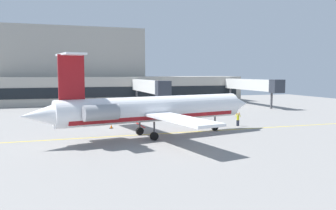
{
  "coord_description": "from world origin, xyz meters",
  "views": [
    {
      "loc": [
        -15.73,
        -38.32,
        7.26
      ],
      "look_at": [
        -1.49,
        4.92,
        3.0
      ],
      "focal_mm": 36.69,
      "sensor_mm": 36.0,
      "label": 1
    }
  ],
  "objects": [
    {
      "name": "safety_cone_alpha",
      "position": [
        -8.87,
        6.37,
        0.25
      ],
      "size": [
        0.47,
        0.47,
        0.55
      ],
      "color": "orange",
      "rests_on": "ground"
    },
    {
      "name": "fuel_tank",
      "position": [
        10.52,
        27.52,
        1.43
      ],
      "size": [
        8.14,
        2.86,
        2.54
      ],
      "color": "white",
      "rests_on": "ground"
    },
    {
      "name": "jet_bridge_west",
      "position": [
        2.0,
        27.83,
        4.55
      ],
      "size": [
        2.4,
        22.82,
        5.92
      ],
      "color": "silver",
      "rests_on": "ground"
    },
    {
      "name": "marshaller",
      "position": [
        7.98,
        3.01,
        0.96
      ],
      "size": [
        0.8,
        0.4,
        1.89
      ],
      "color": "#191E33",
      "rests_on": "ground"
    },
    {
      "name": "regional_jet",
      "position": [
        -5.46,
        -1.17,
        3.18
      ],
      "size": [
        28.0,
        22.9,
        9.18
      ],
      "color": "white",
      "rests_on": "ground"
    },
    {
      "name": "jet_bridge_east",
      "position": [
        26.06,
        28.49,
        4.59
      ],
      "size": [
        2.4,
        21.51,
        5.96
      ],
      "color": "silver",
      "rests_on": "ground"
    },
    {
      "name": "ground",
      "position": [
        -0.0,
        0.0,
        -0.05
      ],
      "size": [
        120.0,
        120.0,
        0.11
      ],
      "color": "gray"
    },
    {
      "name": "terminal_building",
      "position": [
        -8.77,
        46.5,
        6.77
      ],
      "size": [
        72.07,
        12.07,
        18.11
      ],
      "color": "#ADA89E",
      "rests_on": "ground"
    },
    {
      "name": "safety_cone_bravo",
      "position": [
        -5.91,
        3.5,
        0.25
      ],
      "size": [
        0.47,
        0.47,
        0.55
      ],
      "color": "orange",
      "rests_on": "ground"
    },
    {
      "name": "pushback_tractor",
      "position": [
        10.49,
        19.61,
        0.99
      ],
      "size": [
        3.87,
        3.99,
        2.17
      ],
      "color": "#1E4CB2",
      "rests_on": "ground"
    },
    {
      "name": "belt_loader",
      "position": [
        15.53,
        25.48,
        0.84
      ],
      "size": [
        4.04,
        3.08,
        1.82
      ],
      "color": "#19389E",
      "rests_on": "ground"
    },
    {
      "name": "baggage_tug",
      "position": [
        -15.72,
        16.22,
        0.87
      ],
      "size": [
        3.45,
        3.42,
        1.9
      ],
      "color": "#1E4CB2",
      "rests_on": "ground"
    }
  ]
}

